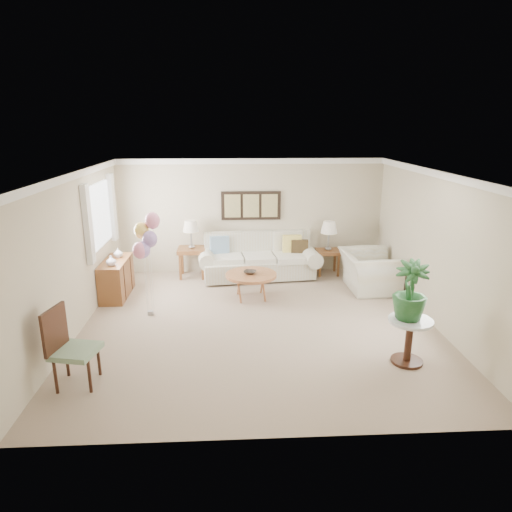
{
  "coord_description": "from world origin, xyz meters",
  "views": [
    {
      "loc": [
        -0.44,
        -7.25,
        3.34
      ],
      "look_at": [
        -0.02,
        0.6,
        1.05
      ],
      "focal_mm": 32.0,
      "sensor_mm": 36.0,
      "label": 1
    }
  ],
  "objects_px": {
    "coffee_table": "(251,276)",
    "armchair": "(369,271)",
    "balloon_cluster": "(145,239)",
    "sofa": "(258,260)",
    "accent_chair": "(69,345)"
  },
  "relations": [
    {
      "from": "coffee_table",
      "to": "armchair",
      "type": "xyz_separation_m",
      "value": [
        2.47,
        0.37,
        -0.07
      ]
    },
    {
      "from": "balloon_cluster",
      "to": "armchair",
      "type": "bearing_deg",
      "value": 14.23
    },
    {
      "from": "sofa",
      "to": "accent_chair",
      "type": "xyz_separation_m",
      "value": [
        -2.73,
        -4.3,
        0.18
      ]
    },
    {
      "from": "coffee_table",
      "to": "armchair",
      "type": "height_order",
      "value": "armchair"
    },
    {
      "from": "coffee_table",
      "to": "balloon_cluster",
      "type": "bearing_deg",
      "value": -158.64
    },
    {
      "from": "coffee_table",
      "to": "armchair",
      "type": "distance_m",
      "value": 2.5
    },
    {
      "from": "armchair",
      "to": "accent_chair",
      "type": "distance_m",
      "value": 6.01
    },
    {
      "from": "sofa",
      "to": "accent_chair",
      "type": "relative_size",
      "value": 2.54
    },
    {
      "from": "sofa",
      "to": "coffee_table",
      "type": "bearing_deg",
      "value": -99.41
    },
    {
      "from": "accent_chair",
      "to": "balloon_cluster",
      "type": "relative_size",
      "value": 0.58
    },
    {
      "from": "coffee_table",
      "to": "accent_chair",
      "type": "xyz_separation_m",
      "value": [
        -2.51,
        -2.99,
        0.1
      ]
    },
    {
      "from": "balloon_cluster",
      "to": "sofa",
      "type": "bearing_deg",
      "value": 44.5
    },
    {
      "from": "armchair",
      "to": "balloon_cluster",
      "type": "bearing_deg",
      "value": 102.93
    },
    {
      "from": "coffee_table",
      "to": "balloon_cluster",
      "type": "distance_m",
      "value": 2.22
    },
    {
      "from": "sofa",
      "to": "balloon_cluster",
      "type": "xyz_separation_m",
      "value": [
        -2.08,
        -2.04,
        1.04
      ]
    }
  ]
}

